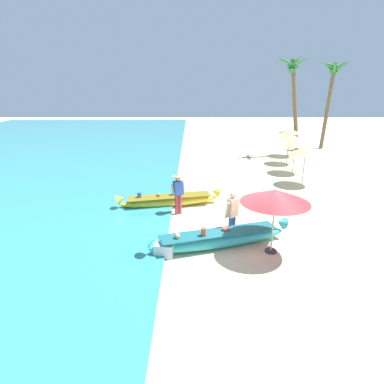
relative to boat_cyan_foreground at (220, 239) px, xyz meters
name	(u,v)px	position (x,y,z in m)	size (l,w,h in m)	color
ground_plane	(243,240)	(0.81, 0.45, -0.29)	(80.00, 80.00, 0.00)	beige
boat_cyan_foreground	(220,239)	(0.00, 0.00, 0.00)	(4.72, 1.98, 0.79)	#33B2BC
boat_yellow_midground	(170,200)	(-1.82, 3.64, -0.03)	(4.42, 1.58, 0.75)	yellow
person_vendor_hatted	(179,191)	(-1.40, 2.77, 0.69)	(0.58, 0.45, 1.69)	#B2383D
person_tourist_customer	(234,213)	(0.47, 0.59, 0.65)	(0.55, 0.51, 1.66)	#3D5BA8
patio_umbrella_large	(277,197)	(1.58, -0.33, 1.53)	(2.05, 2.05, 2.03)	#B7B7BC
parasol_row_0	(307,151)	(4.82, 6.79, 1.46)	(1.60, 1.60, 1.91)	#8E6B47
parasol_row_1	(297,143)	(4.99, 9.07, 1.46)	(1.60, 1.60, 1.91)	#8E6B47
parasol_row_2	(290,136)	(5.28, 11.37, 1.46)	(1.60, 1.60, 1.91)	#8E6B47
parasol_row_3	(291,131)	(5.98, 13.65, 1.46)	(1.60, 1.60, 1.91)	#8E6B47
palm_tree_tall_inland	(334,78)	(9.61, 16.39, 4.99)	(2.66, 2.36, 6.65)	brown
palm_tree_leaning_seaward	(294,78)	(5.97, 14.04, 4.97)	(2.54, 2.54, 6.79)	brown
cooler_box	(165,250)	(-1.70, -0.60, -0.08)	(0.56, 0.36, 0.41)	silver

